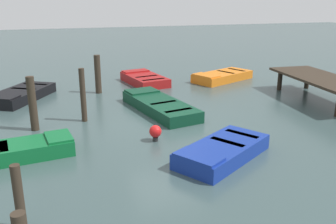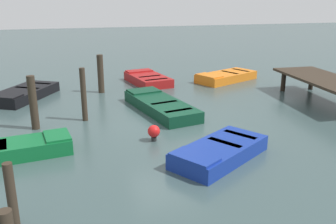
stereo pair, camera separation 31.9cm
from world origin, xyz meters
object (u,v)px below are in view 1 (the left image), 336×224
mooring_piling_mid_left (83,95)px  dock_segment (322,80)px  rowboat_blue (222,151)px  mooring_piling_far_left (32,104)px  mooring_piling_near_left (98,74)px  mooring_piling_near_right (19,198)px  rowboat_orange (222,76)px  rowboat_black (20,94)px  rowboat_dark_green (159,105)px  rowboat_red (144,79)px  marker_buoy (155,132)px  rowboat_green (15,151)px

mooring_piling_mid_left → dock_segment: bearing=88.9°
rowboat_blue → mooring_piling_far_left: 6.03m
mooring_piling_near_left → mooring_piling_near_right: bearing=-14.9°
rowboat_orange → mooring_piling_near_right: bearing=24.7°
rowboat_black → rowboat_orange: bearing=125.2°
rowboat_dark_green → rowboat_orange: bearing=-59.7°
mooring_piling_mid_left → mooring_piling_near_left: (-3.70, 0.92, -0.07)m
rowboat_red → mooring_piling_near_left: 2.69m
rowboat_blue → marker_buoy: size_ratio=6.32×
mooring_piling_near_right → rowboat_blue: bearing=109.8°
rowboat_dark_green → rowboat_black: bearing=46.0°
dock_segment → rowboat_blue: size_ratio=1.66×
rowboat_red → rowboat_black: bearing=92.8°
dock_segment → mooring_piling_near_right: mooring_piling_near_right is taller
rowboat_red → mooring_piling_near_right: mooring_piling_near_right is taller
rowboat_dark_green → rowboat_blue: bearing=173.4°
mooring_piling_far_left → rowboat_red: bearing=137.6°
rowboat_blue → marker_buoy: bearing=-84.7°
rowboat_green → marker_buoy: 3.80m
rowboat_dark_green → mooring_piling_near_left: 3.82m
rowboat_black → mooring_piling_near_left: mooring_piling_near_left is taller
rowboat_black → mooring_piling_near_right: 9.40m
rowboat_dark_green → marker_buoy: size_ratio=8.48×
rowboat_black → rowboat_red: bearing=133.7°
rowboat_dark_green → rowboat_green: 5.56m
rowboat_dark_green → rowboat_black: 5.89m
rowboat_black → rowboat_red: 5.68m
rowboat_blue → mooring_piling_near_left: 8.16m
dock_segment → rowboat_red: size_ratio=1.67×
dock_segment → mooring_piling_near_right: size_ratio=3.96×
rowboat_red → mooring_piling_near_left: size_ratio=1.82×
mooring_piling_near_left → rowboat_orange: bearing=96.3°
rowboat_dark_green → mooring_piling_far_left: size_ratio=2.37×
mooring_piling_mid_left → mooring_piling_near_left: 3.81m
dock_segment → rowboat_green: bearing=-74.8°
rowboat_orange → rowboat_blue: same height
mooring_piling_mid_left → mooring_piling_near_left: size_ratio=1.09×
mooring_piling_far_left → rowboat_dark_green: bearing=100.7°
rowboat_orange → mooring_piling_near_left: (0.68, -6.21, 0.61)m
mooring_piling_mid_left → rowboat_black: bearing=-147.3°
dock_segment → rowboat_black: size_ratio=1.47×
rowboat_black → rowboat_blue: bearing=65.2°
rowboat_red → mooring_piling_far_left: size_ratio=1.76×
marker_buoy → rowboat_orange: bearing=142.0°
rowboat_blue → mooring_piling_mid_left: size_ratio=1.68×
mooring_piling_near_left → marker_buoy: (6.14, 0.89, -0.54)m
rowboat_green → rowboat_black: bearing=84.4°
rowboat_black → rowboat_orange: (-0.85, 9.39, -0.00)m
rowboat_red → marker_buoy: marker_buoy is taller
rowboat_orange → rowboat_green: (6.93, -9.12, 0.00)m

